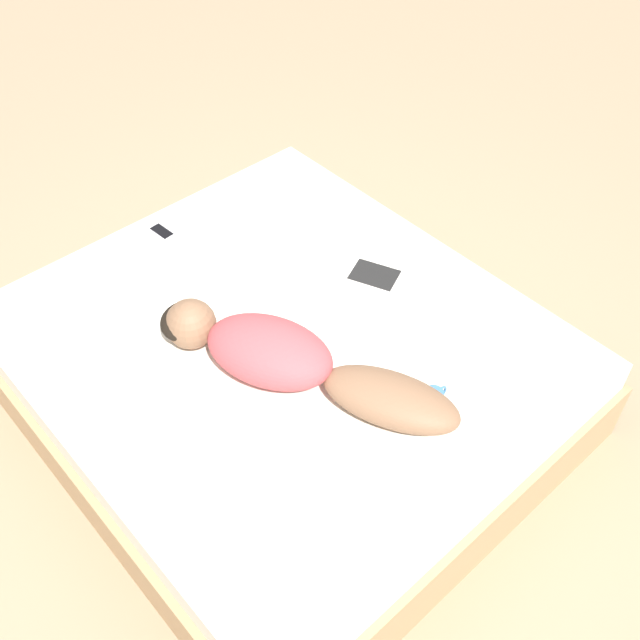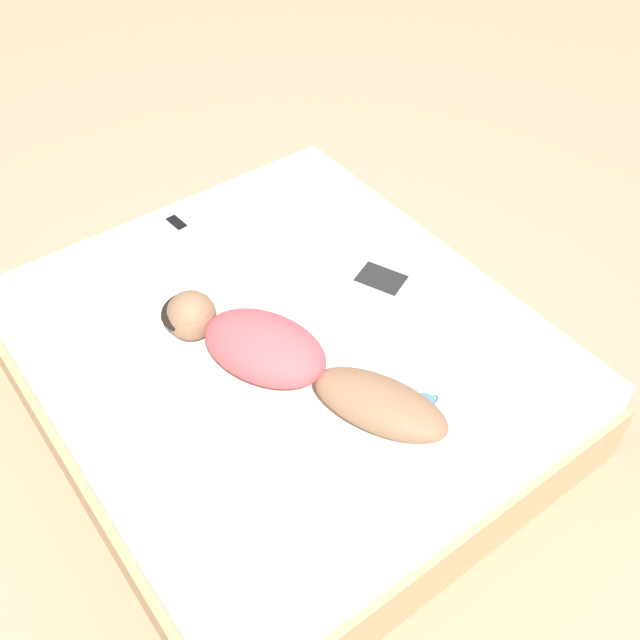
# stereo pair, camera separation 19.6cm
# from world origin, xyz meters

# --- Properties ---
(ground_plane) EXTENTS (12.00, 12.00, 0.00)m
(ground_plane) POSITION_xyz_m (0.00, 0.00, 0.00)
(ground_plane) COLOR #9E8466
(bed) EXTENTS (1.91, 2.13, 0.46)m
(bed) POSITION_xyz_m (0.00, 0.00, 0.22)
(bed) COLOR tan
(bed) RESTS_ON ground_plane
(person) EXTENTS (0.69, 1.22, 0.20)m
(person) POSITION_xyz_m (-0.12, -0.16, 0.55)
(person) COLOR brown
(person) RESTS_ON bed
(open_magazine) EXTENTS (0.52, 0.44, 0.01)m
(open_magazine) POSITION_xyz_m (0.44, -0.03, 0.46)
(open_magazine) COLOR silver
(open_magazine) RESTS_ON bed
(coffee_mug) EXTENTS (0.11, 0.07, 0.08)m
(coffee_mug) POSITION_xyz_m (0.19, -0.64, 0.49)
(coffee_mug) COLOR teal
(coffee_mug) RESTS_ON bed
(cell_phone) EXTENTS (0.08, 0.14, 0.01)m
(cell_phone) POSITION_xyz_m (0.01, 0.89, 0.46)
(cell_phone) COLOR silver
(cell_phone) RESTS_ON bed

